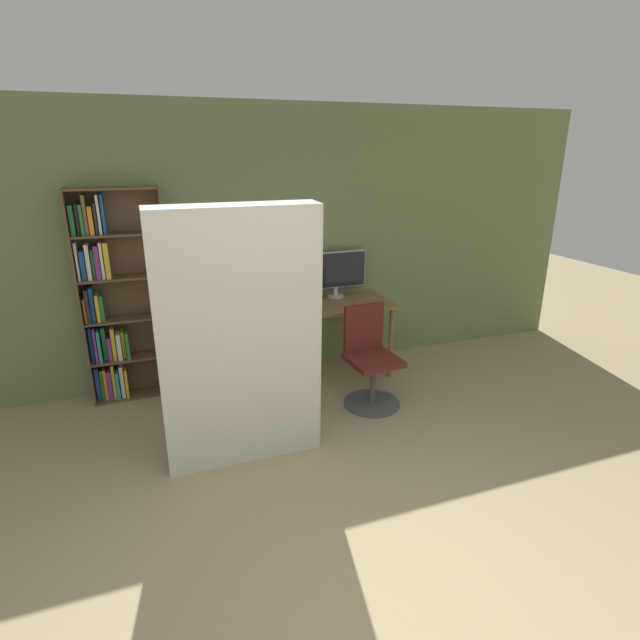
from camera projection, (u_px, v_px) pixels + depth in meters
name	position (u px, v px, depth m)	size (l,w,h in m)	color
wall_back	(232.00, 248.00, 4.90)	(8.00, 0.06, 2.70)	#6B7A4C
desk	(336.00, 314.00, 5.12)	(1.13, 0.65, 0.78)	brown
monitor	(336.00, 271.00, 5.22)	(0.67, 0.17, 0.48)	#B7B7BC
office_chair	(370.00, 366.00, 4.60)	(0.52, 0.52, 0.93)	#4C4C51
bookshelf	(115.00, 301.00, 4.55)	(0.77, 0.26, 1.96)	brown
mattress_near	(241.00, 340.00, 3.58)	(1.16, 0.30, 1.93)	beige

